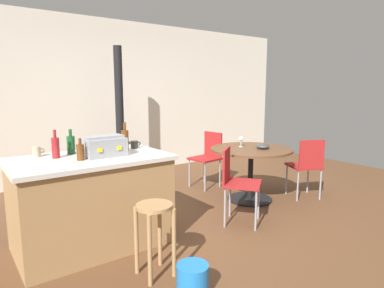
{
  "coord_description": "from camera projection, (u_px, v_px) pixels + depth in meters",
  "views": [
    {
      "loc": [
        -2.31,
        -2.91,
        1.53
      ],
      "look_at": [
        -0.03,
        0.2,
        0.9
      ],
      "focal_mm": 31.42,
      "sensor_mm": 36.0,
      "label": 1
    }
  ],
  "objects": [
    {
      "name": "toolbox",
      "position": [
        104.0,
        146.0,
        3.23
      ],
      "size": [
        0.38,
        0.28,
        0.2
      ],
      "color": "gray",
      "rests_on": "kitchen_island"
    },
    {
      "name": "bottle_2",
      "position": [
        56.0,
        147.0,
        3.12
      ],
      "size": [
        0.07,
        0.07,
        0.27
      ],
      "color": "maroon",
      "rests_on": "kitchen_island"
    },
    {
      "name": "bottle_1",
      "position": [
        80.0,
        152.0,
        3.04
      ],
      "size": [
        0.07,
        0.07,
        0.2
      ],
      "color": "#603314",
      "rests_on": "kitchen_island"
    },
    {
      "name": "back_wall",
      "position": [
        108.0,
        99.0,
        5.86
      ],
      "size": [
        8.0,
        0.1,
        2.7
      ],
      "primitive_type": "cube",
      "color": "silver",
      "rests_on": "ground_plane"
    },
    {
      "name": "kitchen_island",
      "position": [
        92.0,
        201.0,
        3.27
      ],
      "size": [
        1.45,
        0.88,
        0.89
      ],
      "color": "#A37A4C",
      "rests_on": "ground_plane"
    },
    {
      "name": "wine_glass",
      "position": [
        241.0,
        139.0,
        4.68
      ],
      "size": [
        0.07,
        0.07,
        0.14
      ],
      "color": "silver",
      "rests_on": "dining_table"
    },
    {
      "name": "dining_table",
      "position": [
        251.0,
        160.0,
        4.59
      ],
      "size": [
        1.11,
        1.11,
        0.73
      ],
      "color": "black",
      "rests_on": "ground_plane"
    },
    {
      "name": "wooden_stool",
      "position": [
        155.0,
        225.0,
        2.73
      ],
      "size": [
        0.3,
        0.3,
        0.61
      ],
      "color": "#A37A4C",
      "rests_on": "ground_plane"
    },
    {
      "name": "cup_1",
      "position": [
        135.0,
        144.0,
        3.66
      ],
      "size": [
        0.12,
        0.08,
        0.08
      ],
      "color": "#383838",
      "rests_on": "kitchen_island"
    },
    {
      "name": "cup_0",
      "position": [
        37.0,
        152.0,
        3.19
      ],
      "size": [
        0.11,
        0.07,
        0.1
      ],
      "color": "tan",
      "rests_on": "kitchen_island"
    },
    {
      "name": "serving_bowl",
      "position": [
        263.0,
        146.0,
        4.52
      ],
      "size": [
        0.18,
        0.18,
        0.07
      ],
      "primitive_type": "ellipsoid",
      "color": "#383838",
      "rests_on": "dining_table"
    },
    {
      "name": "ground_plane",
      "position": [
        204.0,
        222.0,
        3.91
      ],
      "size": [
        8.8,
        8.8,
        0.0
      ],
      "primitive_type": "plane",
      "color": "brown"
    },
    {
      "name": "folding_chair_left",
      "position": [
        237.0,
        179.0,
        3.81
      ],
      "size": [
        0.56,
        0.56,
        0.87
      ],
      "color": "maroon",
      "rests_on": "ground_plane"
    },
    {
      "name": "bottle_3",
      "position": [
        125.0,
        140.0,
        3.46
      ],
      "size": [
        0.07,
        0.07,
        0.3
      ],
      "color": "#603314",
      "rests_on": "kitchen_island"
    },
    {
      "name": "bottle_0",
      "position": [
        71.0,
        144.0,
        3.33
      ],
      "size": [
        0.08,
        0.08,
        0.25
      ],
      "color": "#194C23",
      "rests_on": "kitchen_island"
    },
    {
      "name": "plastic_bucket",
      "position": [
        193.0,
        280.0,
        2.51
      ],
      "size": [
        0.24,
        0.24,
        0.24
      ],
      "primitive_type": "cylinder",
      "color": "blue",
      "rests_on": "ground_plane"
    },
    {
      "name": "folding_chair_near",
      "position": [
        307.0,
        164.0,
        4.68
      ],
      "size": [
        0.53,
        0.53,
        0.85
      ],
      "color": "maroon",
      "rests_on": "ground_plane"
    },
    {
      "name": "folding_chair_far",
      "position": [
        208.0,
        155.0,
        5.27
      ],
      "size": [
        0.45,
        0.45,
        0.85
      ],
      "color": "maroon",
      "rests_on": "ground_plane"
    },
    {
      "name": "wood_stove",
      "position": [
        121.0,
        151.0,
        5.46
      ],
      "size": [
        0.44,
        0.45,
        2.19
      ],
      "color": "black",
      "rests_on": "ground_plane"
    }
  ]
}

